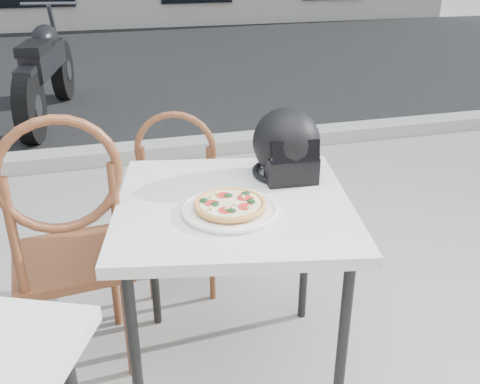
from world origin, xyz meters
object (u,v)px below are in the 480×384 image
object	(u,v)px
cafe_chair_main	(180,194)
cafe_chair_side	(68,238)
cafe_table_main	(234,218)
helmet	(287,147)
plate	(230,210)
pizza	(230,204)
motorcycle	(46,71)

from	to	relation	value
cafe_chair_main	cafe_chair_side	world-z (taller)	cafe_chair_side
cafe_table_main	helmet	xyz separation A→B (m)	(0.27, 0.17, 0.20)
plate	cafe_chair_side	size ratio (longest dim) A/B	0.34
cafe_table_main	cafe_chair_main	bearing A→B (deg)	98.47
plate	cafe_chair_side	bearing A→B (deg)	154.72
pizza	cafe_chair_side	world-z (taller)	cafe_chair_side
pizza	helmet	distance (m)	0.41
plate	helmet	distance (m)	0.41
helmet	cafe_chair_main	size ratio (longest dim) A/B	0.30
helmet	pizza	bearing A→B (deg)	-135.31
pizza	cafe_chair_main	size ratio (longest dim) A/B	0.30
plate	cafe_chair_main	size ratio (longest dim) A/B	0.40
plate	motorcycle	size ratio (longest dim) A/B	0.18
plate	pizza	world-z (taller)	pizza
pizza	cafe_chair_main	xyz separation A→B (m)	(-0.06, 0.74, -0.29)
cafe_table_main	plate	bearing A→B (deg)	-112.18
cafe_chair_side	motorcycle	xyz separation A→B (m)	(-0.27, 3.92, -0.16)
cafe_table_main	motorcycle	bearing A→B (deg)	102.13
cafe_chair_side	cafe_chair_main	bearing A→B (deg)	-142.93
cafe_table_main	cafe_chair_main	distance (m)	0.68
helmet	cafe_chair_side	bearing A→B (deg)	-176.60
cafe_chair_side	motorcycle	size ratio (longest dim) A/B	0.52
plate	cafe_chair_main	distance (m)	0.79
helmet	plate	bearing A→B (deg)	-135.29
plate	helmet	bearing A→B (deg)	40.74
cafe_table_main	pizza	xyz separation A→B (m)	(-0.04, -0.09, 0.10)
plate	cafe_chair_side	xyz separation A→B (m)	(-0.57, 0.27, -0.17)
cafe_table_main	motorcycle	world-z (taller)	motorcycle
plate	cafe_chair_main	world-z (taller)	cafe_chair_main
cafe_chair_main	pizza	bearing A→B (deg)	109.93
cafe_chair_main	cafe_chair_side	bearing A→B (deg)	57.98
motorcycle	pizza	bearing A→B (deg)	-69.44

